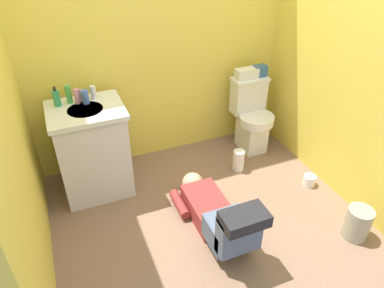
{
  "coord_description": "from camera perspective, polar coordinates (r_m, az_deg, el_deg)",
  "views": [
    {
      "loc": [
        -0.92,
        -2.0,
        2.15
      ],
      "look_at": [
        0.05,
        0.36,
        0.45
      ],
      "focal_mm": 33.45,
      "sensor_mm": 36.0,
      "label": 1
    }
  ],
  "objects": [
    {
      "name": "paper_towel_roll",
      "position": [
        3.48,
        7.42,
        -2.6
      ],
      "size": [
        0.11,
        0.11,
        0.21
      ],
      "primitive_type": "cylinder",
      "color": "white",
      "rests_on": "ground_plane"
    },
    {
      "name": "person_plumber",
      "position": [
        2.8,
        4.07,
        -11.21
      ],
      "size": [
        0.39,
        1.06,
        0.52
      ],
      "color": "maroon",
      "rests_on": "ground_plane"
    },
    {
      "name": "toiletry_bag",
      "position": [
        3.64,
        10.8,
        11.4
      ],
      "size": [
        0.12,
        0.09,
        0.11
      ],
      "primitive_type": "cube",
      "color": "#33598C",
      "rests_on": "toilet"
    },
    {
      "name": "tissue_box",
      "position": [
        3.56,
        8.7,
        11.04
      ],
      "size": [
        0.22,
        0.11,
        0.1
      ],
      "primitive_type": "cube",
      "color": "silver",
      "rests_on": "toilet"
    },
    {
      "name": "vanity_cabinet",
      "position": [
        3.16,
        -15.58,
        -0.88
      ],
      "size": [
        0.6,
        0.52,
        0.82
      ],
      "color": "silver",
      "rests_on": "ground_plane"
    },
    {
      "name": "bottle_clear",
      "position": [
        3.08,
        -15.49,
        7.94
      ],
      "size": [
        0.05,
        0.05,
        0.11
      ],
      "primitive_type": "cylinder",
      "color": "silver",
      "rests_on": "vanity_cabinet"
    },
    {
      "name": "ground_plane",
      "position": [
        3.09,
        1.66,
        -10.9
      ],
      "size": [
        2.92,
        2.99,
        0.04
      ],
      "primitive_type": "cube",
      "color": "#80604B"
    },
    {
      "name": "toilet",
      "position": [
        3.7,
        9.43,
        4.44
      ],
      "size": [
        0.36,
        0.46,
        0.75
      ],
      "color": "silver",
      "rests_on": "ground_plane"
    },
    {
      "name": "faucet",
      "position": [
        3.07,
        -17.27,
        7.45
      ],
      "size": [
        0.02,
        0.02,
        0.1
      ],
      "primitive_type": "cylinder",
      "color": "silver",
      "rests_on": "vanity_cabinet"
    },
    {
      "name": "soap_dispenser",
      "position": [
        3.04,
        -20.8,
        6.85
      ],
      "size": [
        0.06,
        0.06,
        0.17
      ],
      "color": "#338E5A",
      "rests_on": "vanity_cabinet"
    },
    {
      "name": "wall_right",
      "position": [
        3.1,
        24.31,
        12.91
      ],
      "size": [
        0.08,
        1.99,
        2.4
      ],
      "primitive_type": "cube",
      "color": "#E5CB49",
      "rests_on": "ground_plane"
    },
    {
      "name": "bottle_green",
      "position": [
        3.05,
        -19.08,
        7.52
      ],
      "size": [
        0.05,
        0.05,
        0.15
      ],
      "primitive_type": "cylinder",
      "color": "green",
      "rests_on": "vanity_cabinet"
    },
    {
      "name": "toilet_paper_roll",
      "position": [
        3.47,
        18.2,
        -5.53
      ],
      "size": [
        0.11,
        0.11,
        0.1
      ],
      "primitive_type": "cylinder",
      "color": "white",
      "rests_on": "ground_plane"
    },
    {
      "name": "wall_back",
      "position": [
        3.31,
        -5.52,
        16.87
      ],
      "size": [
        2.58,
        0.08,
        2.4
      ],
      "primitive_type": "cube",
      "color": "#E5CB49",
      "rests_on": "ground_plane"
    },
    {
      "name": "bottle_blue",
      "position": [
        3.01,
        -16.65,
        7.2
      ],
      "size": [
        0.06,
        0.06,
        0.11
      ],
      "primitive_type": "cylinder",
      "color": "#4265BE",
      "rests_on": "vanity_cabinet"
    },
    {
      "name": "bottle_pink",
      "position": [
        3.03,
        -17.88,
        7.27
      ],
      "size": [
        0.04,
        0.04,
        0.13
      ],
      "primitive_type": "cylinder",
      "color": "pink",
      "rests_on": "vanity_cabinet"
    },
    {
      "name": "trash_can",
      "position": [
        3.07,
        24.89,
        -11.38
      ],
      "size": [
        0.19,
        0.19,
        0.27
      ],
      "primitive_type": "cylinder",
      "color": "#A09A82",
      "rests_on": "ground_plane"
    }
  ]
}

